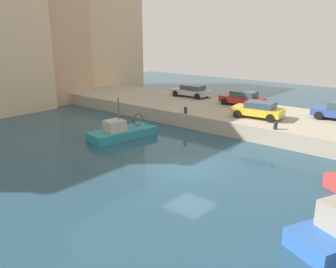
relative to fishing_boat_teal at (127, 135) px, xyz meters
name	(u,v)px	position (x,y,z in m)	size (l,w,h in m)	color
water_surface	(191,168)	(-2.05, -7.68, -0.11)	(80.00, 80.00, 0.00)	navy
quay_wall	(272,122)	(9.45, -7.68, 0.49)	(9.00, 56.00, 1.20)	#ADA08C
fishing_boat_teal	(127,135)	(0.00, 0.00, 0.00)	(6.28, 3.03, 4.11)	teal
parked_car_silver	(191,91)	(12.15, 2.73, 1.76)	(2.10, 4.25, 1.28)	#B7B7BC
parked_car_red	(242,98)	(11.40, -3.75, 1.80)	(1.88, 4.15, 1.38)	red
parked_car_yellow	(258,109)	(7.74, -7.16, 1.78)	(2.35, 4.10, 1.33)	gold
mooring_bollard_south	(275,126)	(5.30, -9.68, 1.37)	(0.28, 0.28, 0.55)	#2D2D33
mooring_bollard_mid	(186,110)	(5.30, -1.68, 1.37)	(0.28, 0.28, 0.55)	#2D2D33
waterfront_building_west_mid	(97,34)	(14.03, 20.48, 7.71)	(9.51, 9.05, 15.60)	beige
waterfront_building_east_mid	(36,37)	(3.75, 18.57, 7.30)	(9.22, 8.66, 14.78)	tan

